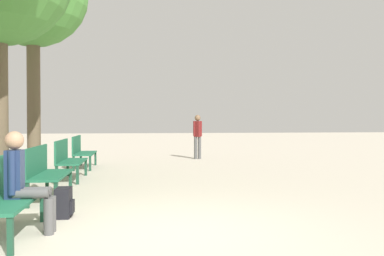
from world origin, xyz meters
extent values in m
plane|color=beige|center=(0.00, 0.00, 0.00)|extent=(80.00, 80.00, 0.00)
cube|color=#1E6042|center=(-1.77, 0.07, 0.43)|extent=(0.54, 1.60, 0.04)
cube|color=#19422D|center=(-1.55, -0.69, 0.21)|extent=(0.06, 0.06, 0.41)
cube|color=#19422D|center=(-1.55, 0.82, 0.21)|extent=(0.06, 0.06, 0.41)
cube|color=#19422D|center=(-2.00, 0.82, 0.21)|extent=(0.06, 0.06, 0.41)
cube|color=#1E6042|center=(-1.77, 2.56, 0.43)|extent=(0.54, 1.60, 0.04)
cube|color=#1E6042|center=(-2.02, 2.56, 0.70)|extent=(0.04, 1.60, 0.50)
cube|color=#19422D|center=(-1.55, 1.80, 0.21)|extent=(0.06, 0.06, 0.41)
cube|color=#19422D|center=(-1.55, 3.31, 0.21)|extent=(0.06, 0.06, 0.41)
cube|color=#19422D|center=(-2.00, 1.80, 0.21)|extent=(0.06, 0.06, 0.41)
cube|color=#19422D|center=(-2.00, 3.31, 0.21)|extent=(0.06, 0.06, 0.41)
cube|color=#1E6042|center=(-1.77, 5.05, 0.43)|extent=(0.54, 1.60, 0.04)
cube|color=#1E6042|center=(-2.02, 5.05, 0.70)|extent=(0.04, 1.60, 0.50)
cube|color=#19422D|center=(-1.55, 4.29, 0.21)|extent=(0.06, 0.06, 0.41)
cube|color=#19422D|center=(-1.55, 5.80, 0.21)|extent=(0.06, 0.06, 0.41)
cube|color=#19422D|center=(-2.00, 4.29, 0.21)|extent=(0.06, 0.06, 0.41)
cube|color=#19422D|center=(-2.00, 5.80, 0.21)|extent=(0.06, 0.06, 0.41)
cube|color=#1E6042|center=(-1.77, 7.54, 0.43)|extent=(0.54, 1.60, 0.04)
cube|color=#1E6042|center=(-2.02, 7.54, 0.70)|extent=(0.04, 1.60, 0.50)
cube|color=#19422D|center=(-1.55, 6.78, 0.21)|extent=(0.06, 0.06, 0.41)
cube|color=#19422D|center=(-1.55, 8.29, 0.21)|extent=(0.06, 0.06, 0.41)
cube|color=#19422D|center=(-2.00, 6.78, 0.21)|extent=(0.06, 0.06, 0.41)
cube|color=#19422D|center=(-2.00, 8.29, 0.21)|extent=(0.06, 0.06, 0.41)
cylinder|color=brown|center=(-2.95, 6.38, 2.00)|extent=(0.34, 0.34, 3.99)
cylinder|color=#4C4C4C|center=(-1.54, 0.12, 0.51)|extent=(0.42, 0.12, 0.12)
cylinder|color=#4C4C4C|center=(-1.33, 0.12, 0.23)|extent=(0.12, 0.12, 0.45)
cylinder|color=#4C4C4C|center=(-1.54, 0.27, 0.51)|extent=(0.42, 0.12, 0.12)
cylinder|color=#4C4C4C|center=(-1.33, 0.27, 0.23)|extent=(0.12, 0.12, 0.45)
cube|color=navy|center=(-1.75, 0.19, 0.75)|extent=(0.19, 0.23, 0.60)
cylinder|color=navy|center=(-1.75, 0.07, 0.78)|extent=(0.09, 0.09, 0.54)
cylinder|color=navy|center=(-1.75, 0.32, 0.78)|extent=(0.09, 0.09, 0.54)
sphere|color=#A37A5B|center=(-1.75, 0.19, 1.17)|extent=(0.23, 0.23, 0.23)
cube|color=black|center=(-1.31, 1.07, 0.22)|extent=(0.21, 0.34, 0.43)
cube|color=black|center=(-1.18, 1.07, 0.15)|extent=(0.04, 0.24, 0.19)
cylinder|color=#4C4C4C|center=(1.85, 10.02, 0.40)|extent=(0.12, 0.12, 0.81)
cylinder|color=#4C4C4C|center=(1.99, 10.02, 0.40)|extent=(0.12, 0.12, 0.81)
cube|color=maroon|center=(1.92, 10.02, 1.09)|extent=(0.29, 0.28, 0.57)
cylinder|color=maroon|center=(1.80, 10.02, 1.11)|extent=(0.08, 0.08, 0.54)
cylinder|color=maroon|center=(2.04, 10.02, 1.11)|extent=(0.08, 0.08, 0.54)
sphere|color=brown|center=(1.92, 10.02, 1.49)|extent=(0.22, 0.22, 0.22)
camera|label=1|loc=(-0.23, -5.32, 1.42)|focal=40.00mm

